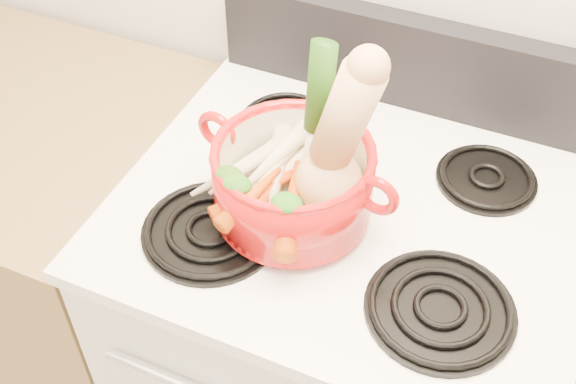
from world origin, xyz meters
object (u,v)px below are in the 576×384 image
at_px(squash, 350,142).
at_px(leek, 317,119).
at_px(stove_body, 340,359).
at_px(dutch_oven, 293,181).

height_order(squash, leek, squash).
xyz_separation_m(squash, leek, (-0.07, 0.04, -0.00)).
height_order(stove_body, leek, leek).
xyz_separation_m(dutch_oven, leek, (0.02, 0.05, 0.10)).
distance_m(stove_body, squash, 0.68).
height_order(stove_body, dutch_oven, dutch_oven).
bearing_deg(dutch_oven, squash, 14.34).
bearing_deg(dutch_oven, stove_body, 47.63).
distance_m(stove_body, dutch_oven, 0.58).
bearing_deg(squash, dutch_oven, -155.16).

